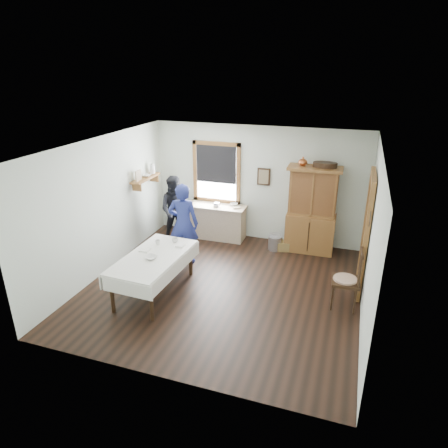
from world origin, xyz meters
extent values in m
cube|color=black|center=(0.00, 0.00, 0.01)|extent=(5.00, 5.00, 0.01)
cube|color=white|center=(0.00, 0.00, 2.70)|extent=(5.00, 5.00, 0.01)
cube|color=silver|center=(0.00, 2.50, 1.35)|extent=(5.00, 0.01, 2.70)
cube|color=silver|center=(0.00, -2.50, 1.35)|extent=(5.00, 0.01, 2.70)
cube|color=silver|center=(-2.50, 0.00, 1.35)|extent=(0.01, 5.00, 2.70)
cube|color=silver|center=(2.50, 0.00, 1.35)|extent=(0.01, 5.00, 2.70)
cube|color=white|center=(-1.00, 2.48, 1.55)|extent=(1.00, 0.02, 1.30)
cube|color=olive|center=(-1.00, 2.46, 2.25)|extent=(1.18, 0.06, 0.09)
cube|color=olive|center=(-1.00, 2.46, 0.85)|extent=(1.18, 0.06, 0.09)
cube|color=olive|center=(-1.54, 2.46, 1.55)|extent=(0.09, 0.06, 1.48)
cube|color=olive|center=(-0.46, 2.46, 1.55)|extent=(0.09, 0.06, 1.48)
cube|color=black|center=(-1.00, 2.44, 1.76)|extent=(0.98, 0.03, 0.89)
cube|color=#4C4036|center=(2.47, 0.85, 1.05)|extent=(0.03, 0.90, 2.10)
cube|color=olive|center=(2.44, 0.34, 1.05)|extent=(0.08, 0.12, 2.10)
cube|color=olive|center=(2.44, 1.36, 1.05)|extent=(0.08, 0.12, 2.10)
cube|color=olive|center=(2.44, 0.85, 2.16)|extent=(0.08, 1.14, 0.12)
cube|color=olive|center=(-2.37, 1.50, 1.55)|extent=(0.24, 1.00, 0.04)
cube|color=olive|center=(-2.37, 1.10, 1.45)|extent=(0.22, 0.03, 0.18)
cube|color=olive|center=(-2.37, 1.90, 1.45)|extent=(0.22, 0.03, 0.18)
cube|color=tan|center=(-2.37, 1.20, 1.68)|extent=(0.03, 0.22, 0.24)
cylinder|color=silver|center=(-2.37, 1.85, 1.68)|extent=(0.12, 0.12, 0.22)
cube|color=#312111|center=(0.15, 2.46, 1.55)|extent=(0.30, 0.04, 0.40)
torus|color=black|center=(2.45, 0.30, 1.72)|extent=(0.01, 0.27, 0.27)
cube|color=tan|center=(-0.92, 2.19, 0.41)|extent=(1.44, 0.57, 0.82)
cube|color=olive|center=(1.32, 2.16, 0.97)|extent=(1.15, 0.56, 1.94)
cube|color=white|center=(-1.15, -0.56, 0.37)|extent=(1.06, 1.90, 0.75)
cube|color=#312111|center=(2.20, 0.07, 0.55)|extent=(0.54, 0.54, 1.11)
cube|color=#9E9FA6|center=(0.59, 1.96, 0.16)|extent=(0.36, 0.36, 0.33)
cube|color=olive|center=(0.81, 2.00, 0.10)|extent=(0.41, 0.34, 0.21)
imported|color=navy|center=(-1.13, 0.76, 0.80)|extent=(0.65, 0.49, 1.61)
imported|color=black|center=(-1.72, 1.66, 0.74)|extent=(0.86, 0.76, 1.49)
imported|color=silver|center=(-1.02, 0.11, 0.79)|extent=(0.12, 0.12, 0.09)
imported|color=silver|center=(-1.29, -0.09, 0.79)|extent=(0.11, 0.11, 0.09)
imported|color=silver|center=(-1.13, -0.67, 0.77)|extent=(0.29, 0.29, 0.06)
imported|color=#7E7054|center=(-0.51, 2.18, 0.83)|extent=(0.24, 0.26, 0.02)
imported|color=silver|center=(-0.51, 2.31, 0.85)|extent=(0.22, 0.22, 0.06)
imported|color=silver|center=(-2.37, 1.55, 1.60)|extent=(0.22, 0.22, 0.05)
camera|label=1|loc=(2.13, -6.26, 3.97)|focal=32.00mm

